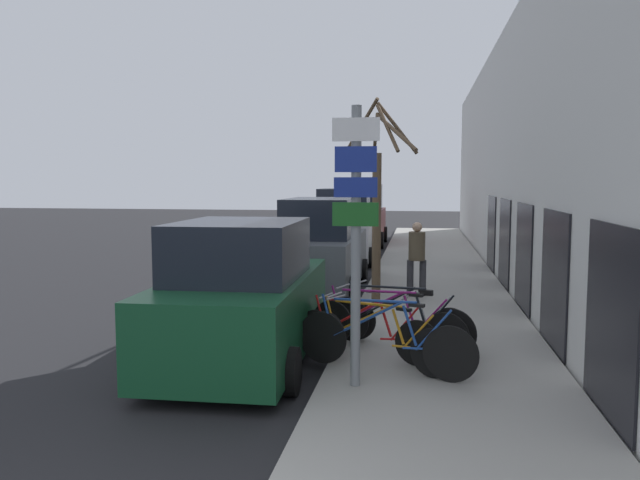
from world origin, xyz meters
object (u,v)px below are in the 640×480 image
Objects in this scene: pedestrian_near at (417,253)px; parked_car_2 at (345,229)px; bicycle_2 at (365,333)px; bicycle_3 at (386,325)px; street_tree at (378,204)px; signpost at (356,234)px; parked_car_3 at (361,218)px; bicycle_5 at (402,320)px; parked_car_0 at (243,299)px; bicycle_4 at (399,322)px; bicycle_1 at (376,338)px; bicycle_0 at (383,341)px; parked_car_1 at (322,250)px.

parked_car_2 is at bearing 98.64° from pedestrian_near.
bicycle_3 is (0.28, 0.44, 0.02)m from bicycle_2.
parked_car_2 is at bearing 101.62° from street_tree.
bicycle_2 is (0.02, 1.14, -1.50)m from signpost.
bicycle_5 is at bearing -82.68° from parked_car_3.
bicycle_5 is 0.47× the size of parked_car_0.
pedestrian_near reaches higher than bicycle_4.
bicycle_1 is 0.97m from bicycle_4.
parked_car_0 is at bearing 128.59° from bicycle_4.
bicycle_3 is (0.10, 0.71, 0.02)m from bicycle_1.
bicycle_5 is 10.88m from parked_car_2.
bicycle_0 is 1.52m from bicycle_5.
parked_car_3 reaches higher than bicycle_3.
street_tree is (-0.07, 4.94, 0.18)m from signpost.
bicycle_3 is 1.06× the size of bicycle_4.
parked_car_1 is (-1.76, 6.33, 0.48)m from bicycle_1.
street_tree is (-0.54, 3.14, 1.65)m from bicycle_4.
pedestrian_near is (0.40, 4.60, 0.53)m from bicycle_3.
parked_car_0 is 2.69× the size of pedestrian_near.
bicycle_5 is at bearing -68.04° from parked_car_1.
bicycle_2 is 0.48× the size of parked_car_0.
street_tree is at bearing 64.21° from parked_car_0.
parked_car_3 is (-2.16, 16.00, 0.60)m from bicycle_5.
parked_car_2 is at bearing 90.99° from parked_car_1.
parked_car_2 is at bearing 34.49° from bicycle_4.
pedestrian_near reaches higher than bicycle_1.
bicycle_4 is at bearing 13.79° from parked_car_0.
bicycle_5 is (0.05, 0.30, -0.05)m from bicycle_4.
bicycle_0 reaches higher than bicycle_4.
bicycle_5 is at bearing 14.12° from bicycle_4.
pedestrian_near reaches higher than bicycle_0.
bicycle_0 is (0.31, 0.59, -1.46)m from signpost.
bicycle_2 is 4.15m from street_tree.
signpost is at bearing 175.90° from bicycle_5.
parked_car_1 is 2.48m from pedestrian_near.
bicycle_2 is 1.08m from bicycle_5.
street_tree reaches higher than bicycle_5.
parked_car_1 reaches higher than parked_car_0.
parked_car_0 reaches higher than bicycle_4.
parked_car_3 is at bearing 22.00° from bicycle_2.
pedestrian_near is at bearing 83.57° from signpost.
bicycle_2 is 0.79m from bicycle_4.
bicycle_5 is (0.22, 0.52, -0.04)m from bicycle_3.
parked_car_3 is at bearing 89.85° from pedestrian_near.
parked_car_3 reaches higher than bicycle_5.
parked_car_0 is (-1.97, 0.32, 0.42)m from bicycle_1.
street_tree is (1.61, -7.81, 1.12)m from parked_car_2.
signpost is 2.64m from bicycle_5.
bicycle_3 is at bearing -71.89° from parked_car_1.
bicycle_4 is at bearing -80.25° from street_tree.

